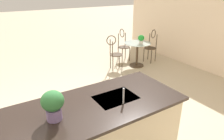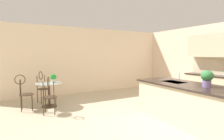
{
  "view_description": "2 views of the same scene",
  "coord_description": "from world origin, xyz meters",
  "px_view_note": "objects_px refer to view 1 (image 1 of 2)",
  "views": [
    {
      "loc": [
        1.06,
        2.84,
        2.31
      ],
      "look_at": [
        -0.71,
        0.02,
        0.93
      ],
      "focal_mm": 32.34,
      "sensor_mm": 36.0,
      "label": 1
    },
    {
      "loc": [
        2.95,
        -2.67,
        1.61
      ],
      "look_at": [
        -0.9,
        -0.58,
        1.23
      ],
      "focal_mm": 28.9,
      "sensor_mm": 36.0,
      "label": 2
    }
  ],
  "objects_px": {
    "potted_plant_counter_near": "(53,104)",
    "chair_toward_desk": "(151,44)",
    "bistro_table": "(137,52)",
    "chair_by_island": "(114,51)",
    "chair_near_window": "(123,43)",
    "potted_plant_on_table": "(141,39)"
  },
  "relations": [
    {
      "from": "potted_plant_counter_near",
      "to": "chair_toward_desk",
      "type": "bearing_deg",
      "value": -145.42
    },
    {
      "from": "bistro_table",
      "to": "potted_plant_counter_near",
      "type": "xyz_separation_m",
      "value": [
        3.34,
        2.66,
        0.68
      ]
    },
    {
      "from": "bistro_table",
      "to": "chair_by_island",
      "type": "distance_m",
      "value": 0.78
    },
    {
      "from": "chair_by_island",
      "to": "potted_plant_counter_near",
      "type": "relative_size",
      "value": 2.93
    },
    {
      "from": "chair_near_window",
      "to": "chair_by_island",
      "type": "relative_size",
      "value": 1.0
    },
    {
      "from": "chair_near_window",
      "to": "potted_plant_counter_near",
      "type": "distance_m",
      "value": 4.73
    },
    {
      "from": "potted_plant_on_table",
      "to": "chair_near_window",
      "type": "bearing_deg",
      "value": -86.07
    },
    {
      "from": "potted_plant_counter_near",
      "to": "potted_plant_on_table",
      "type": "bearing_deg",
      "value": -143.11
    },
    {
      "from": "chair_by_island",
      "to": "bistro_table",
      "type": "bearing_deg",
      "value": 171.06
    },
    {
      "from": "chair_toward_desk",
      "to": "chair_near_window",
      "type": "bearing_deg",
      "value": -39.28
    },
    {
      "from": "chair_toward_desk",
      "to": "potted_plant_counter_near",
      "type": "height_order",
      "value": "potted_plant_counter_near"
    },
    {
      "from": "potted_plant_on_table",
      "to": "potted_plant_counter_near",
      "type": "bearing_deg",
      "value": 36.89
    },
    {
      "from": "chair_near_window",
      "to": "potted_plant_on_table",
      "type": "xyz_separation_m",
      "value": [
        -0.06,
        0.83,
        0.32
      ]
    },
    {
      "from": "potted_plant_on_table",
      "to": "potted_plant_counter_near",
      "type": "distance_m",
      "value": 4.2
    },
    {
      "from": "bistro_table",
      "to": "chair_near_window",
      "type": "bearing_deg",
      "value": -86.15
    },
    {
      "from": "chair_toward_desk",
      "to": "potted_plant_on_table",
      "type": "distance_m",
      "value": 0.77
    },
    {
      "from": "chair_toward_desk",
      "to": "potted_plant_on_table",
      "type": "height_order",
      "value": "chair_toward_desk"
    },
    {
      "from": "bistro_table",
      "to": "chair_toward_desk",
      "type": "distance_m",
      "value": 0.68
    },
    {
      "from": "chair_by_island",
      "to": "potted_plant_counter_near",
      "type": "xyz_separation_m",
      "value": [
        2.59,
        2.78,
        0.55
      ]
    },
    {
      "from": "chair_by_island",
      "to": "potted_plant_on_table",
      "type": "xyz_separation_m",
      "value": [
        -0.77,
        0.26,
        0.32
      ]
    },
    {
      "from": "bistro_table",
      "to": "potted_plant_on_table",
      "type": "distance_m",
      "value": 0.47
    },
    {
      "from": "potted_plant_on_table",
      "to": "chair_by_island",
      "type": "bearing_deg",
      "value": -18.63
    }
  ]
}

